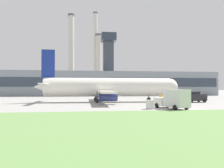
% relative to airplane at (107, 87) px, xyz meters
% --- Properties ---
extents(ground_plane, '(400.00, 400.00, 0.00)m').
position_rel_airplane_xyz_m(ground_plane, '(2.99, 0.71, -2.93)').
color(ground_plane, '#999691').
extents(terminal_building, '(81.44, 15.93, 23.11)m').
position_rel_airplane_xyz_m(terminal_building, '(3.04, 38.12, 1.61)').
color(terminal_building, gray).
rests_on(terminal_building, ground_plane).
extents(smokestack_left, '(3.51, 3.51, 41.08)m').
position_rel_airplane_xyz_m(smokestack_left, '(-11.13, 71.67, 17.75)').
color(smokestack_left, beige).
rests_on(smokestack_left, ground_plane).
extents(smokestack_right, '(2.54, 2.54, 43.87)m').
position_rel_airplane_xyz_m(smokestack_right, '(1.64, 75.19, 19.11)').
color(smokestack_right, beige).
rests_on(smokestack_right, ground_plane).
extents(smokestack_far, '(3.47, 3.47, 31.54)m').
position_rel_airplane_xyz_m(smokestack_far, '(3.26, 73.31, 12.98)').
color(smokestack_far, beige).
rests_on(smokestack_far, ground_plane).
extents(airplane, '(28.63, 22.80, 10.15)m').
position_rel_airplane_xyz_m(airplane, '(0.00, 0.00, 0.00)').
color(airplane, white).
rests_on(airplane, ground_plane).
extents(pushback_tug, '(4.17, 2.77, 2.08)m').
position_rel_airplane_xyz_m(pushback_tug, '(16.93, -2.90, -1.98)').
color(pushback_tug, '#232328').
rests_on(pushback_tug, ground_plane).
extents(baggage_truck, '(3.62, 5.56, 2.61)m').
position_rel_airplane_xyz_m(baggage_truck, '(7.22, -15.25, -1.67)').
color(baggage_truck, white).
rests_on(baggage_truck, ground_plane).
extents(ground_crew_person, '(0.47, 0.47, 1.88)m').
position_rel_airplane_xyz_m(ground_crew_person, '(8.27, -7.55, -1.97)').
color(ground_crew_person, '#23283D').
rests_on(ground_crew_person, ground_plane).
extents(traffic_cone_near_nose, '(0.55, 0.55, 0.61)m').
position_rel_airplane_xyz_m(traffic_cone_near_nose, '(7.74, -5.31, -2.65)').
color(traffic_cone_near_nose, black).
rests_on(traffic_cone_near_nose, ground_plane).
extents(traffic_cone_wingtip, '(0.47, 0.47, 0.63)m').
position_rel_airplane_xyz_m(traffic_cone_wingtip, '(13.92, -4.43, -2.64)').
color(traffic_cone_wingtip, black).
rests_on(traffic_cone_wingtip, ground_plane).
extents(utility_cabinet, '(0.83, 0.85, 1.21)m').
position_rel_airplane_xyz_m(utility_cabinet, '(4.12, -14.92, -2.33)').
color(utility_cabinet, silver).
rests_on(utility_cabinet, ground_plane).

